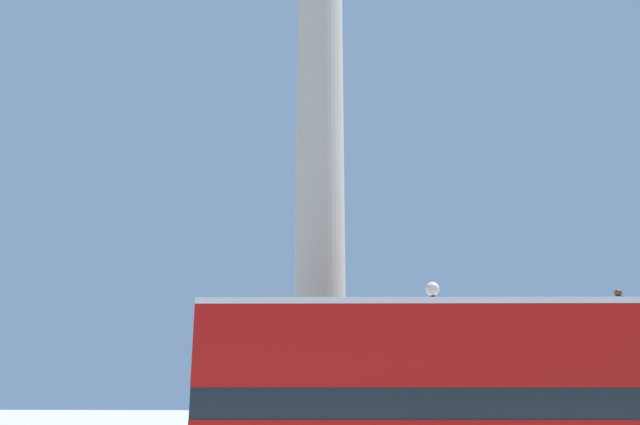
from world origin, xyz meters
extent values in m
cube|color=#ADA593|center=(0.00, 0.00, 2.07)|extent=(2.68, 2.68, 0.83)
cylinder|color=#ADA593|center=(0.00, 0.00, 13.22)|extent=(1.67, 1.67, 21.47)
cube|color=black|center=(3.69, -7.17, 2.46)|extent=(10.77, 3.40, 0.55)
cube|color=#A80F0C|center=(3.69, -7.17, 3.48)|extent=(10.78, 3.45, 1.49)
cube|color=silver|center=(3.69, -7.17, 4.29)|extent=(10.78, 3.45, 0.12)
ellipsoid|color=brown|center=(10.56, 3.27, 4.67)|extent=(2.39, 1.31, 0.93)
cylinder|color=brown|center=(10.56, 3.27, 5.59)|extent=(0.36, 0.36, 0.90)
sphere|color=brown|center=(10.56, 3.27, 6.18)|extent=(0.28, 0.28, 0.28)
cylinder|color=brown|center=(9.89, 3.65, 3.61)|extent=(0.20, 0.20, 1.20)
cylinder|color=brown|center=(9.80, 3.15, 3.61)|extent=(0.20, 0.20, 1.20)
cylinder|color=black|center=(3.47, -1.88, 2.69)|extent=(0.14, 0.14, 5.37)
sphere|color=white|center=(3.47, -1.88, 5.58)|extent=(0.41, 0.41, 0.41)
camera|label=1|loc=(1.93, -20.15, 2.59)|focal=35.00mm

